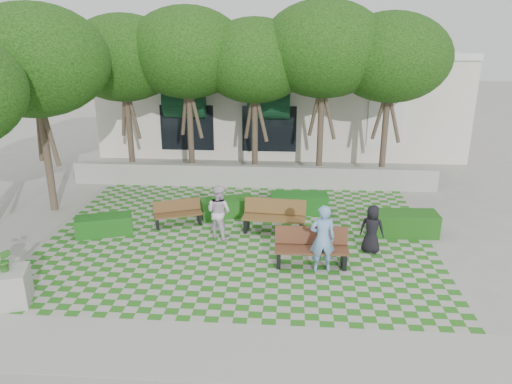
# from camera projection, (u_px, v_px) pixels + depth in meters

# --- Properties ---
(ground) EXTENTS (90.00, 90.00, 0.00)m
(ground) POSITION_uv_depth(u_px,v_px,m) (236.00, 252.00, 14.93)
(ground) COLOR gray
(ground) RESTS_ON ground
(lawn) EXTENTS (12.00, 12.00, 0.00)m
(lawn) POSITION_uv_depth(u_px,v_px,m) (239.00, 238.00, 15.87)
(lawn) COLOR #2B721E
(lawn) RESTS_ON ground
(sidewalk_south) EXTENTS (16.00, 2.00, 0.01)m
(sidewalk_south) POSITION_uv_depth(u_px,v_px,m) (211.00, 350.00, 10.50)
(sidewalk_south) COLOR #9E9B93
(sidewalk_south) RESTS_ON ground
(sidewalk_west) EXTENTS (2.00, 12.00, 0.01)m
(sidewalk_west) POSITION_uv_depth(u_px,v_px,m) (21.00, 231.00, 16.37)
(sidewalk_west) COLOR #9E9B93
(sidewalk_west) RESTS_ON ground
(retaining_wall) EXTENTS (15.00, 0.36, 0.90)m
(retaining_wall) POSITION_uv_depth(u_px,v_px,m) (252.00, 176.00, 20.62)
(retaining_wall) COLOR #9E9B93
(retaining_wall) RESTS_ON ground
(bench_east) EXTENTS (2.06, 0.72, 1.08)m
(bench_east) POSITION_uv_depth(u_px,v_px,m) (311.00, 248.00, 14.01)
(bench_east) COLOR #512D1C
(bench_east) RESTS_ON ground
(bench_mid) EXTENTS (2.08, 0.87, 1.06)m
(bench_mid) POSITION_uv_depth(u_px,v_px,m) (274.00, 217.00, 16.22)
(bench_mid) COLOR brown
(bench_mid) RESTS_ON ground
(bench_west) EXTENTS (1.68, 1.07, 0.84)m
(bench_west) POSITION_uv_depth(u_px,v_px,m) (178.00, 213.00, 16.79)
(bench_west) COLOR brown
(bench_west) RESTS_ON ground
(hedge_east) EXTENTS (2.20, 0.96, 0.76)m
(hedge_east) POSITION_uv_depth(u_px,v_px,m) (403.00, 224.00, 16.04)
(hedge_east) COLOR #174813
(hedge_east) RESTS_ON ground
(hedge_midright) EXTENTS (2.07, 0.94, 0.71)m
(hedge_midright) POSITION_uv_depth(u_px,v_px,m) (299.00, 203.00, 17.90)
(hedge_midright) COLOR #154F17
(hedge_midright) RESTS_ON ground
(hedge_midleft) EXTENTS (1.99, 1.31, 0.65)m
(hedge_midleft) POSITION_uv_depth(u_px,v_px,m) (227.00, 207.00, 17.57)
(hedge_midleft) COLOR #174E14
(hedge_midleft) RESTS_ON ground
(hedge_west) EXTENTS (1.90, 1.23, 0.62)m
(hedge_west) POSITION_uv_depth(u_px,v_px,m) (104.00, 225.00, 16.09)
(hedge_west) COLOR #154D14
(hedge_west) RESTS_ON ground
(planter_back) EXTENTS (1.12, 1.12, 1.48)m
(planter_back) POSITION_uv_depth(u_px,v_px,m) (9.00, 286.00, 12.08)
(planter_back) COLOR #9E9B93
(planter_back) RESTS_ON ground
(person_blue) EXTENTS (0.75, 0.54, 1.93)m
(person_blue) POSITION_uv_depth(u_px,v_px,m) (322.00, 238.00, 13.54)
(person_blue) COLOR #7098CD
(person_blue) RESTS_ON ground
(person_dark) EXTENTS (0.83, 0.67, 1.47)m
(person_dark) POSITION_uv_depth(u_px,v_px,m) (372.00, 229.00, 14.72)
(person_dark) COLOR black
(person_dark) RESTS_ON ground
(person_white) EXTENTS (1.06, 0.98, 1.74)m
(person_white) POSITION_uv_depth(u_px,v_px,m) (219.00, 212.00, 15.69)
(person_white) COLOR silver
(person_white) RESTS_ON ground
(tree_row) EXTENTS (17.70, 13.40, 7.41)m
(tree_row) POSITION_uv_depth(u_px,v_px,m) (203.00, 59.00, 18.97)
(tree_row) COLOR #47382B
(tree_row) RESTS_ON ground
(building) EXTENTS (18.00, 8.92, 5.15)m
(building) POSITION_uv_depth(u_px,v_px,m) (281.00, 98.00, 27.30)
(building) COLOR beige
(building) RESTS_ON ground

